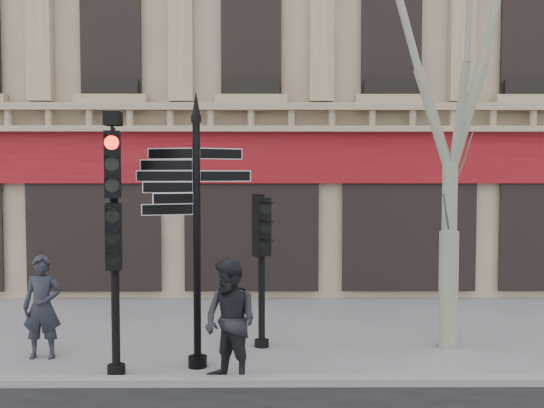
{
  "coord_description": "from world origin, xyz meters",
  "views": [
    {
      "loc": [
        0.42,
        -10.41,
        3.23
      ],
      "look_at": [
        0.49,
        0.6,
        2.65
      ],
      "focal_mm": 40.0,
      "sensor_mm": 36.0,
      "label": 1
    }
  ],
  "objects": [
    {
      "name": "traffic_signal_secondary",
      "position": [
        0.3,
        0.63,
        1.93
      ],
      "size": [
        0.56,
        0.49,
        2.77
      ],
      "rotation": [
        0.0,
        0.0,
        0.42
      ],
      "color": "black",
      "rests_on": "ground"
    },
    {
      "name": "ground",
      "position": [
        0.0,
        0.0,
        0.0
      ],
      "size": [
        80.0,
        80.0,
        0.0
      ],
      "primitive_type": "plane",
      "color": "slate",
      "rests_on": "ground"
    },
    {
      "name": "building",
      "position": [
        0.0,
        12.48,
        8.99
      ],
      "size": [
        28.0,
        15.52,
        18.0
      ],
      "color": "tan",
      "rests_on": "ground"
    },
    {
      "name": "pedestrian_a",
      "position": [
        -3.49,
        -0.01,
        0.9
      ],
      "size": [
        0.67,
        0.46,
        1.79
      ],
      "primitive_type": "imported",
      "rotation": [
        0.0,
        0.0,
        0.05
      ],
      "color": "#21222C",
      "rests_on": "ground"
    },
    {
      "name": "pedestrian_b",
      "position": [
        -0.16,
        -1.3,
        0.95
      ],
      "size": [
        1.17,
        1.15,
        1.91
      ],
      "primitive_type": "imported",
      "rotation": [
        0.0,
        0.0,
        -0.69
      ],
      "color": "black",
      "rests_on": "ground"
    },
    {
      "name": "plane_tree",
      "position": [
        3.73,
        0.57,
        5.83
      ],
      "size": [
        3.13,
        3.13,
        8.3
      ],
      "color": "gray",
      "rests_on": "ground"
    },
    {
      "name": "traffic_signal_main",
      "position": [
        -2.01,
        -0.88,
        2.64
      ],
      "size": [
        0.51,
        0.41,
        4.17
      ],
      "rotation": [
        0.0,
        0.0,
        0.18
      ],
      "color": "black",
      "rests_on": "ground"
    },
    {
      "name": "fingerpost",
      "position": [
        -0.75,
        -0.52,
        3.06
      ],
      "size": [
        2.09,
        2.09,
        4.56
      ],
      "rotation": [
        0.0,
        0.0,
        0.1
      ],
      "color": "black",
      "rests_on": "ground"
    },
    {
      "name": "kerb",
      "position": [
        0.0,
        -1.4,
        0.06
      ],
      "size": [
        80.0,
        0.25,
        0.12
      ],
      "primitive_type": "cube",
      "color": "gray",
      "rests_on": "ground"
    }
  ]
}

